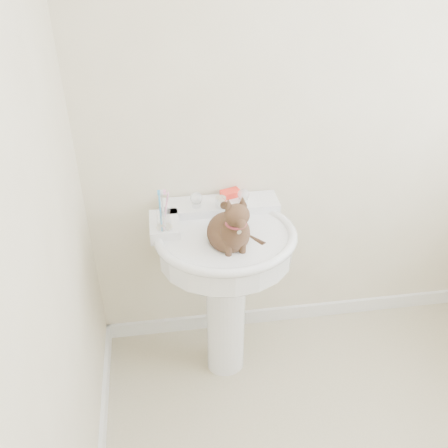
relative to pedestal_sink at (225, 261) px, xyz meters
name	(u,v)px	position (x,y,z in m)	size (l,w,h in m)	color
wall_back	(319,116)	(0.47, 0.29, 0.55)	(2.20, 0.00, 2.50)	beige
wall_left	(22,307)	(-0.63, -0.81, 0.55)	(0.00, 2.20, 2.50)	beige
baseboard_back	(298,312)	(0.47, 0.28, -0.65)	(2.20, 0.02, 0.09)	white
pedestal_sink	(225,261)	(0.00, 0.00, 0.00)	(0.65, 0.63, 0.89)	white
faucet	(221,199)	(0.00, 0.16, 0.23)	(0.28, 0.12, 0.14)	silver
soap_bar	(231,193)	(0.06, 0.25, 0.21)	(0.09, 0.06, 0.03)	red
toothbrush_cup	(164,219)	(-0.26, 0.02, 0.24)	(0.07, 0.07, 0.19)	silver
cat	(230,231)	(0.01, -0.08, 0.22)	(0.20, 0.25, 0.37)	#543422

